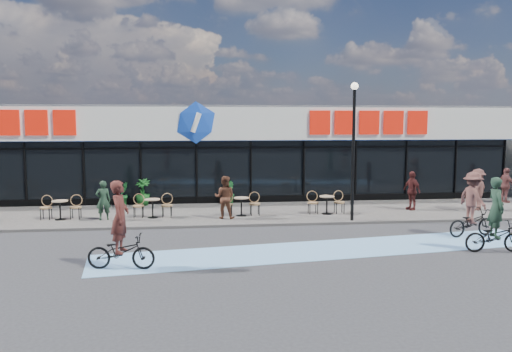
{
  "coord_description": "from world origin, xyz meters",
  "views": [
    {
      "loc": [
        0.15,
        -15.87,
        3.84
      ],
      "look_at": [
        2.34,
        3.5,
        1.71
      ],
      "focal_mm": 35.0,
      "sensor_mm": 36.0,
      "label": 1
    }
  ],
  "objects_px": {
    "cyclist_b": "(472,209)",
    "potted_plant_mid": "(143,192)",
    "patron_left": "(103,200)",
    "cyclist_a": "(495,227)",
    "patron_right": "(225,197)",
    "pedestrian_c": "(477,189)",
    "lamp_post": "(354,139)",
    "potted_plant_left": "(123,194)",
    "pedestrian_b": "(506,185)",
    "pedestrian_a": "(412,191)",
    "potted_plant_right": "(228,193)"
  },
  "relations": [
    {
      "from": "potted_plant_left",
      "to": "potted_plant_right",
      "type": "distance_m",
      "value": 4.71
    },
    {
      "from": "patron_right",
      "to": "cyclist_b",
      "type": "height_order",
      "value": "cyclist_b"
    },
    {
      "from": "lamp_post",
      "to": "patron_right",
      "type": "distance_m",
      "value": 5.38
    },
    {
      "from": "potted_plant_right",
      "to": "patron_right",
      "type": "distance_m",
      "value": 3.38
    },
    {
      "from": "potted_plant_mid",
      "to": "pedestrian_b",
      "type": "height_order",
      "value": "pedestrian_b"
    },
    {
      "from": "potted_plant_left",
      "to": "pedestrian_c",
      "type": "height_order",
      "value": "pedestrian_c"
    },
    {
      "from": "patron_left",
      "to": "pedestrian_b",
      "type": "bearing_deg",
      "value": 174.41
    },
    {
      "from": "potted_plant_right",
      "to": "patron_left",
      "type": "distance_m",
      "value": 5.88
    },
    {
      "from": "potted_plant_mid",
      "to": "potted_plant_right",
      "type": "distance_m",
      "value": 3.85
    },
    {
      "from": "potted_plant_mid",
      "to": "cyclist_b",
      "type": "height_order",
      "value": "cyclist_b"
    },
    {
      "from": "pedestrian_a",
      "to": "cyclist_b",
      "type": "relative_size",
      "value": 0.76
    },
    {
      "from": "potted_plant_mid",
      "to": "pedestrian_c",
      "type": "height_order",
      "value": "pedestrian_c"
    },
    {
      "from": "potted_plant_mid",
      "to": "cyclist_b",
      "type": "bearing_deg",
      "value": -31.13
    },
    {
      "from": "potted_plant_right",
      "to": "potted_plant_mid",
      "type": "bearing_deg",
      "value": 178.3
    },
    {
      "from": "pedestrian_b",
      "to": "cyclist_b",
      "type": "bearing_deg",
      "value": 131.54
    },
    {
      "from": "potted_plant_mid",
      "to": "cyclist_b",
      "type": "distance_m",
      "value": 13.58
    },
    {
      "from": "potted_plant_left",
      "to": "potted_plant_mid",
      "type": "xyz_separation_m",
      "value": [
        0.86,
        0.13,
        0.07
      ]
    },
    {
      "from": "lamp_post",
      "to": "potted_plant_right",
      "type": "distance_m",
      "value": 6.69
    },
    {
      "from": "pedestrian_a",
      "to": "pedestrian_b",
      "type": "bearing_deg",
      "value": 86.24
    },
    {
      "from": "lamp_post",
      "to": "potted_plant_mid",
      "type": "relative_size",
      "value": 4.35
    },
    {
      "from": "potted_plant_left",
      "to": "potted_plant_mid",
      "type": "distance_m",
      "value": 0.87
    },
    {
      "from": "patron_left",
      "to": "patron_right",
      "type": "bearing_deg",
      "value": 165.13
    },
    {
      "from": "pedestrian_b",
      "to": "pedestrian_c",
      "type": "distance_m",
      "value": 2.91
    },
    {
      "from": "cyclist_b",
      "to": "potted_plant_mid",
      "type": "bearing_deg",
      "value": 148.87
    },
    {
      "from": "pedestrian_c",
      "to": "cyclist_b",
      "type": "relative_size",
      "value": 0.81
    },
    {
      "from": "patron_left",
      "to": "cyclist_a",
      "type": "xyz_separation_m",
      "value": [
        12.3,
        -5.77,
        -0.1
      ]
    },
    {
      "from": "pedestrian_c",
      "to": "cyclist_a",
      "type": "height_order",
      "value": "cyclist_a"
    },
    {
      "from": "potted_plant_mid",
      "to": "cyclist_a",
      "type": "bearing_deg",
      "value": -38.89
    },
    {
      "from": "potted_plant_left",
      "to": "pedestrian_a",
      "type": "xyz_separation_m",
      "value": [
        12.38,
        -2.32,
        0.3
      ]
    },
    {
      "from": "patron_right",
      "to": "pedestrian_b",
      "type": "xyz_separation_m",
      "value": [
        13.13,
        2.31,
        -0.02
      ]
    },
    {
      "from": "potted_plant_right",
      "to": "cyclist_a",
      "type": "bearing_deg",
      "value": -50.51
    },
    {
      "from": "potted_plant_left",
      "to": "pedestrian_b",
      "type": "height_order",
      "value": "pedestrian_b"
    },
    {
      "from": "lamp_post",
      "to": "patron_left",
      "type": "height_order",
      "value": "lamp_post"
    },
    {
      "from": "patron_right",
      "to": "pedestrian_c",
      "type": "xyz_separation_m",
      "value": [
        10.75,
        0.63,
        0.05
      ]
    },
    {
      "from": "potted_plant_left",
      "to": "pedestrian_b",
      "type": "bearing_deg",
      "value": -3.34
    },
    {
      "from": "potted_plant_left",
      "to": "pedestrian_b",
      "type": "distance_m",
      "value": 17.53
    },
    {
      "from": "pedestrian_a",
      "to": "potted_plant_left",
      "type": "bearing_deg",
      "value": -118.55
    },
    {
      "from": "lamp_post",
      "to": "patron_left",
      "type": "relative_size",
      "value": 3.42
    },
    {
      "from": "lamp_post",
      "to": "patron_left",
      "type": "distance_m",
      "value": 9.76
    },
    {
      "from": "pedestrian_a",
      "to": "cyclist_a",
      "type": "distance_m",
      "value": 6.59
    },
    {
      "from": "potted_plant_left",
      "to": "patron_left",
      "type": "xyz_separation_m",
      "value": [
        -0.24,
        -3.13,
        0.23
      ]
    },
    {
      "from": "patron_right",
      "to": "pedestrian_c",
      "type": "distance_m",
      "value": 10.77
    },
    {
      "from": "potted_plant_mid",
      "to": "patron_left",
      "type": "bearing_deg",
      "value": -108.75
    },
    {
      "from": "patron_left",
      "to": "cyclist_b",
      "type": "bearing_deg",
      "value": 151.18
    },
    {
      "from": "potted_plant_left",
      "to": "cyclist_b",
      "type": "bearing_deg",
      "value": -28.89
    },
    {
      "from": "lamp_post",
      "to": "cyclist_a",
      "type": "relative_size",
      "value": 2.32
    },
    {
      "from": "potted_plant_left",
      "to": "potted_plant_right",
      "type": "relative_size",
      "value": 0.99
    },
    {
      "from": "pedestrian_a",
      "to": "cyclist_a",
      "type": "xyz_separation_m",
      "value": [
        -0.33,
        -6.58,
        -0.17
      ]
    },
    {
      "from": "cyclist_a",
      "to": "cyclist_b",
      "type": "relative_size",
      "value": 1.03
    },
    {
      "from": "cyclist_b",
      "to": "potted_plant_left",
      "type": "bearing_deg",
      "value": 151.11
    }
  ]
}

